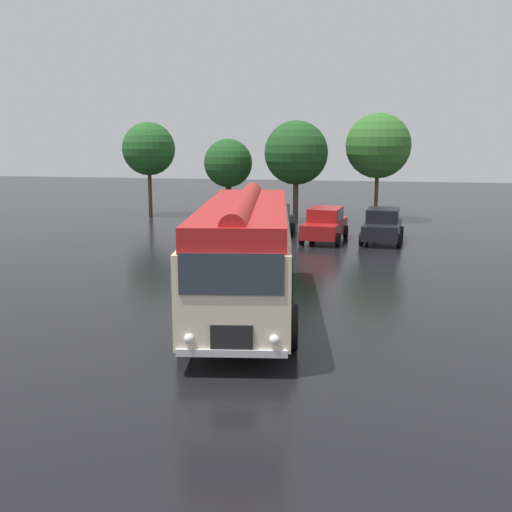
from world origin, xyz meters
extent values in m
plane|color=black|center=(0.00, 0.00, 0.00)|extent=(120.00, 120.00, 0.00)
cube|color=beige|center=(0.18, 0.85, 1.60)|extent=(4.14, 10.28, 2.10)
cube|color=red|center=(0.18, 0.85, 2.93)|extent=(3.91, 10.05, 0.56)
cylinder|color=red|center=(0.18, 0.85, 3.19)|extent=(2.19, 9.47, 0.60)
cube|color=#2D3842|center=(1.38, 1.36, 2.17)|extent=(1.38, 7.89, 0.84)
cube|color=#2D3842|center=(-1.11, 0.93, 2.17)|extent=(1.38, 7.89, 0.84)
cube|color=red|center=(1.39, 1.26, 1.63)|extent=(1.41, 8.09, 0.12)
cube|color=red|center=(-1.10, 0.83, 1.63)|extent=(1.41, 8.09, 0.12)
cube|color=#2D3842|center=(1.02, -4.10, 2.27)|extent=(2.17, 0.40, 0.88)
cube|color=black|center=(1.03, -4.10, 0.90)|extent=(0.90, 0.21, 0.56)
cube|color=silver|center=(1.03, -4.12, 0.57)|extent=(2.36, 0.50, 0.16)
sphere|color=white|center=(1.91, -3.96, 0.87)|extent=(0.22, 0.22, 0.22)
sphere|color=white|center=(0.14, -4.26, 0.87)|extent=(0.22, 0.22, 0.22)
cylinder|color=black|center=(1.98, -1.99, 0.55)|extent=(0.46, 1.13, 1.10)
cylinder|color=red|center=(1.98, -1.99, 0.55)|extent=(0.38, 0.43, 0.39)
cylinder|color=black|center=(-0.58, -2.43, 0.55)|extent=(0.46, 1.13, 1.10)
cylinder|color=red|center=(-0.58, -2.43, 0.55)|extent=(0.38, 0.43, 0.39)
cylinder|color=black|center=(0.98, 3.93, 0.55)|extent=(0.46, 1.13, 1.10)
cylinder|color=red|center=(0.98, 3.93, 0.55)|extent=(0.38, 0.43, 0.39)
cylinder|color=black|center=(-1.59, 3.49, 0.55)|extent=(0.46, 1.13, 1.10)
cylinder|color=red|center=(-1.59, 3.49, 0.55)|extent=(0.38, 0.43, 0.39)
cube|color=black|center=(-1.68, 14.42, 0.67)|extent=(2.19, 4.37, 0.70)
cube|color=black|center=(-1.67, 14.57, 1.34)|extent=(1.74, 2.35, 0.64)
cube|color=#2D3842|center=(-0.91, 14.48, 1.34)|extent=(0.25, 1.92, 0.50)
cube|color=#2D3842|center=(-2.42, 14.66, 1.34)|extent=(0.25, 1.92, 0.50)
cylinder|color=black|center=(-0.96, 13.02, 0.32)|extent=(0.27, 0.66, 0.64)
cylinder|color=black|center=(-2.71, 13.23, 0.32)|extent=(0.27, 0.66, 0.64)
cylinder|color=black|center=(-0.66, 15.61, 0.32)|extent=(0.27, 0.66, 0.64)
cylinder|color=black|center=(-2.40, 15.82, 0.32)|extent=(0.27, 0.66, 0.64)
cube|color=maroon|center=(1.23, 14.01, 0.67)|extent=(2.03, 4.32, 0.70)
cube|color=maroon|center=(1.24, 14.16, 1.34)|extent=(1.66, 2.30, 0.64)
cube|color=#2D3842|center=(1.99, 14.10, 1.34)|extent=(0.18, 1.93, 0.50)
cube|color=#2D3842|center=(0.48, 14.22, 1.34)|extent=(0.18, 1.93, 0.50)
cylinder|color=black|center=(2.00, 12.65, 0.32)|extent=(0.25, 0.65, 0.64)
cylinder|color=black|center=(0.25, 12.78, 0.32)|extent=(0.25, 0.65, 0.64)
cylinder|color=black|center=(2.21, 15.24, 0.32)|extent=(0.25, 0.65, 0.64)
cylinder|color=black|center=(0.45, 15.38, 0.32)|extent=(0.25, 0.65, 0.64)
cube|color=black|center=(4.06, 14.31, 0.67)|extent=(1.98, 4.30, 0.70)
cube|color=black|center=(4.07, 14.46, 1.34)|extent=(1.64, 2.28, 0.64)
cube|color=#2D3842|center=(4.83, 14.41, 1.34)|extent=(0.15, 1.93, 0.50)
cube|color=#2D3842|center=(3.32, 14.51, 1.34)|extent=(0.15, 1.93, 0.50)
cylinder|color=black|center=(4.85, 12.95, 0.32)|extent=(0.24, 0.65, 0.64)
cylinder|color=black|center=(3.10, 13.07, 0.32)|extent=(0.24, 0.65, 0.64)
cylinder|color=black|center=(5.03, 15.55, 0.32)|extent=(0.24, 0.65, 0.64)
cylinder|color=black|center=(3.27, 15.67, 0.32)|extent=(0.24, 0.65, 0.64)
cylinder|color=#4C3823|center=(-11.19, 21.89, 1.56)|extent=(0.25, 0.25, 3.13)
sphere|color=#235623|center=(-11.19, 21.89, 4.43)|extent=(3.48, 3.48, 3.48)
sphere|color=#235623|center=(-11.15, 21.54, 4.65)|extent=(2.20, 2.20, 2.20)
cylinder|color=#4C3823|center=(-5.73, 21.63, 1.20)|extent=(0.40, 0.40, 2.40)
sphere|color=#1E4C1E|center=(-5.73, 21.63, 3.55)|extent=(3.08, 3.08, 3.08)
sphere|color=#1E4C1E|center=(-6.03, 21.28, 3.52)|extent=(1.82, 1.82, 1.82)
cylinder|color=#4C3823|center=(-1.26, 20.98, 1.39)|extent=(0.33, 0.33, 2.78)
sphere|color=#1E4C1E|center=(-1.26, 20.98, 4.24)|extent=(3.89, 3.89, 3.89)
sphere|color=#1E4C1E|center=(-0.70, 20.63, 4.05)|extent=(2.49, 2.49, 2.49)
cylinder|color=#4C3823|center=(3.62, 22.44, 1.58)|extent=(0.24, 0.24, 3.15)
sphere|color=#336B28|center=(3.62, 22.44, 4.65)|extent=(4.01, 4.01, 4.01)
sphere|color=#336B28|center=(3.50, 22.78, 4.98)|extent=(2.94, 2.94, 2.94)
camera|label=1|loc=(4.02, -15.75, 4.99)|focal=42.00mm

